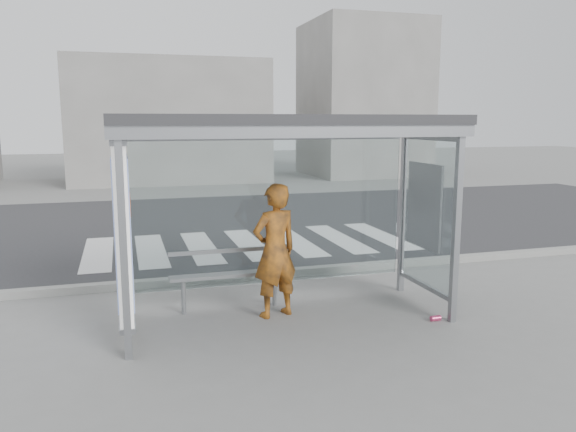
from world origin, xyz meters
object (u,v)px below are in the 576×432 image
object	(u,v)px
person	(275,251)
bench	(230,274)
soda_can	(436,318)
bus_shelter	(257,167)

from	to	relation	value
person	bench	distance (m)	0.78
bench	soda_can	bearing A→B (deg)	-26.17
bus_shelter	bench	xyz separation A→B (m)	(-0.27, 0.52, -1.48)
bus_shelter	bench	size ratio (longest dim) A/B	2.64
bus_shelter	person	distance (m)	1.14
bench	soda_can	size ratio (longest dim) A/B	12.24
bus_shelter	soda_can	size ratio (longest dim) A/B	32.30
bus_shelter	person	xyz separation A→B (m)	(0.25, 0.10, -1.10)
bench	person	bearing A→B (deg)	-38.85
person	bench	bearing A→B (deg)	-56.00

